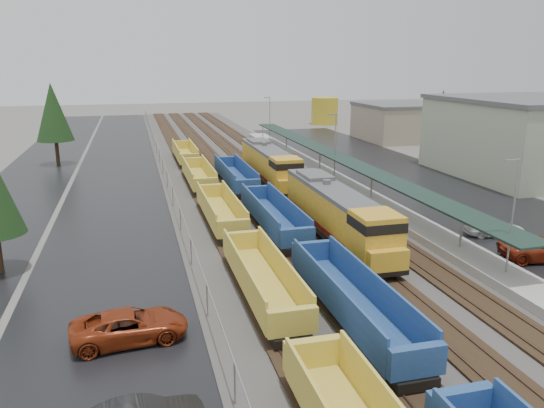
{
  "coord_description": "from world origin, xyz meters",
  "views": [
    {
      "loc": [
        -12.81,
        -6.54,
        13.58
      ],
      "look_at": [
        -1.86,
        35.22,
        2.0
      ],
      "focal_mm": 35.0,
      "sensor_mm": 36.0,
      "label": 1
    }
  ],
  "objects_px": {
    "storage_tank": "(325,111)",
    "parked_car_east_c": "(495,228)",
    "locomotive_lead": "(338,214)",
    "parked_car_west_c": "(130,326)",
    "parked_car_east_b": "(543,249)",
    "well_string_blue": "(352,301)",
    "well_string_yellow": "(237,239)",
    "locomotive_trail": "(270,164)"
  },
  "relations": [
    {
      "from": "parked_car_west_c",
      "to": "parked_car_east_b",
      "type": "xyz_separation_m",
      "value": [
        28.32,
        4.27,
        0.02
      ]
    },
    {
      "from": "locomotive_trail",
      "to": "parked_car_east_c",
      "type": "distance_m",
      "value": 26.23
    },
    {
      "from": "well_string_yellow",
      "to": "locomotive_trail",
      "type": "bearing_deg",
      "value": 69.74
    },
    {
      "from": "storage_tank",
      "to": "parked_car_east_c",
      "type": "relative_size",
      "value": 1.27
    },
    {
      "from": "locomotive_lead",
      "to": "well_string_yellow",
      "type": "height_order",
      "value": "locomotive_lead"
    },
    {
      "from": "parked_car_east_b",
      "to": "well_string_yellow",
      "type": "bearing_deg",
      "value": 85.16
    },
    {
      "from": "parked_car_east_c",
      "to": "well_string_blue",
      "type": "bearing_deg",
      "value": 138.89
    },
    {
      "from": "locomotive_lead",
      "to": "parked_car_west_c",
      "type": "bearing_deg",
      "value": -143.57
    },
    {
      "from": "parked_car_east_b",
      "to": "locomotive_trail",
      "type": "bearing_deg",
      "value": 36.99
    },
    {
      "from": "locomotive_trail",
      "to": "storage_tank",
      "type": "xyz_separation_m",
      "value": [
        27.18,
        55.91,
        0.67
      ]
    },
    {
      "from": "locomotive_trail",
      "to": "parked_car_east_c",
      "type": "height_order",
      "value": "locomotive_trail"
    },
    {
      "from": "locomotive_lead",
      "to": "well_string_blue",
      "type": "height_order",
      "value": "locomotive_lead"
    },
    {
      "from": "well_string_blue",
      "to": "parked_car_east_b",
      "type": "relative_size",
      "value": 13.76
    },
    {
      "from": "well_string_yellow",
      "to": "parked_car_east_b",
      "type": "bearing_deg",
      "value": -17.63
    },
    {
      "from": "well_string_blue",
      "to": "storage_tank",
      "type": "height_order",
      "value": "storage_tank"
    },
    {
      "from": "parked_car_east_c",
      "to": "parked_car_west_c",
      "type": "bearing_deg",
      "value": 125.81
    },
    {
      "from": "well_string_blue",
      "to": "storage_tank",
      "type": "xyz_separation_m",
      "value": [
        31.18,
        89.23,
        1.81
      ]
    },
    {
      "from": "parked_car_east_b",
      "to": "parked_car_east_c",
      "type": "height_order",
      "value": "parked_car_east_b"
    },
    {
      "from": "parked_car_east_b",
      "to": "storage_tank",
      "type": "bearing_deg",
      "value": 3.03
    },
    {
      "from": "well_string_yellow",
      "to": "parked_car_west_c",
      "type": "relative_size",
      "value": 15.5
    },
    {
      "from": "parked_car_west_c",
      "to": "parked_car_east_b",
      "type": "height_order",
      "value": "parked_car_east_b"
    },
    {
      "from": "well_string_blue",
      "to": "parked_car_east_b",
      "type": "height_order",
      "value": "well_string_blue"
    },
    {
      "from": "locomotive_lead",
      "to": "parked_car_east_b",
      "type": "bearing_deg",
      "value": -29.75
    },
    {
      "from": "well_string_blue",
      "to": "parked_car_east_c",
      "type": "bearing_deg",
      "value": 31.95
    },
    {
      "from": "locomotive_lead",
      "to": "parked_car_east_c",
      "type": "bearing_deg",
      "value": -7.82
    },
    {
      "from": "locomotive_trail",
      "to": "well_string_blue",
      "type": "distance_m",
      "value": 33.58
    },
    {
      "from": "well_string_yellow",
      "to": "parked_car_east_c",
      "type": "bearing_deg",
      "value": -3.0
    },
    {
      "from": "well_string_blue",
      "to": "storage_tank",
      "type": "relative_size",
      "value": 13.63
    },
    {
      "from": "well_string_yellow",
      "to": "parked_car_east_c",
      "type": "height_order",
      "value": "well_string_yellow"
    },
    {
      "from": "well_string_blue",
      "to": "parked_car_east_c",
      "type": "xyz_separation_m",
      "value": [
        16.91,
        10.55,
        -0.48
      ]
    },
    {
      "from": "storage_tank",
      "to": "parked_car_east_c",
      "type": "height_order",
      "value": "storage_tank"
    },
    {
      "from": "locomotive_lead",
      "to": "well_string_blue",
      "type": "bearing_deg",
      "value": -107.99
    },
    {
      "from": "locomotive_lead",
      "to": "locomotive_trail",
      "type": "xyz_separation_m",
      "value": [
        0.0,
        21.0,
        0.0
      ]
    },
    {
      "from": "locomotive_trail",
      "to": "well_string_blue",
      "type": "xyz_separation_m",
      "value": [
        -4.0,
        -33.32,
        -1.14
      ]
    },
    {
      "from": "storage_tank",
      "to": "locomotive_lead",
      "type": "bearing_deg",
      "value": -109.46
    },
    {
      "from": "locomotive_lead",
      "to": "parked_car_west_c",
      "type": "xyz_separation_m",
      "value": [
        -15.62,
        -11.53,
        -1.5
      ]
    },
    {
      "from": "locomotive_trail",
      "to": "storage_tank",
      "type": "bearing_deg",
      "value": 64.08
    },
    {
      "from": "storage_tank",
      "to": "parked_car_east_c",
      "type": "xyz_separation_m",
      "value": [
        -14.27,
        -78.68,
        -2.29
      ]
    },
    {
      "from": "storage_tank",
      "to": "parked_car_east_b",
      "type": "xyz_separation_m",
      "value": [
        -14.48,
        -84.17,
        -2.16
      ]
    },
    {
      "from": "parked_car_west_c",
      "to": "parked_car_east_b",
      "type": "distance_m",
      "value": 28.64
    },
    {
      "from": "parked_car_east_b",
      "to": "parked_car_west_c",
      "type": "bearing_deg",
      "value": 111.37
    },
    {
      "from": "well_string_blue",
      "to": "parked_car_west_c",
      "type": "xyz_separation_m",
      "value": [
        -11.62,
        0.79,
        -0.36
      ]
    }
  ]
}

